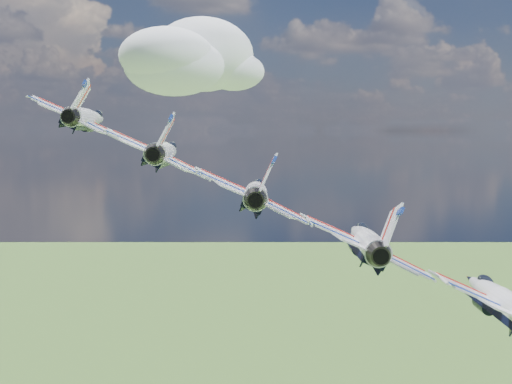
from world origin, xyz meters
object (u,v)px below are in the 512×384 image
object	(u,v)px
jet_2	(256,192)
jet_4	(497,298)
jet_0	(88,118)
jet_3	(365,240)
jet_1	(165,152)

from	to	relation	value
jet_2	jet_4	bearing A→B (deg)	-33.66
jet_0	jet_3	bearing A→B (deg)	-33.66
jet_0	jet_3	world-z (taller)	jet_0
jet_2	jet_3	xyz separation A→B (m)	(7.64, -8.45, -3.62)
jet_1	jet_2	world-z (taller)	jet_1
jet_1	jet_4	xyz separation A→B (m)	(22.93, -25.36, -10.86)
jet_0	jet_4	distance (m)	47.83
jet_3	jet_4	world-z (taller)	jet_3
jet_1	jet_3	bearing A→B (deg)	-33.66
jet_2	jet_4	world-z (taller)	jet_2
jet_0	jet_2	distance (m)	23.92
jet_0	jet_4	xyz separation A→B (m)	(30.58, -33.81, -14.48)
jet_1	jet_3	world-z (taller)	jet_1
jet_0	jet_1	world-z (taller)	jet_0
jet_3	jet_4	bearing A→B (deg)	-33.66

